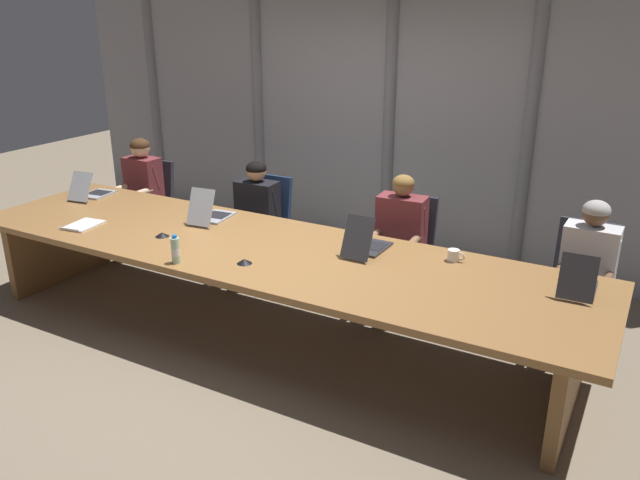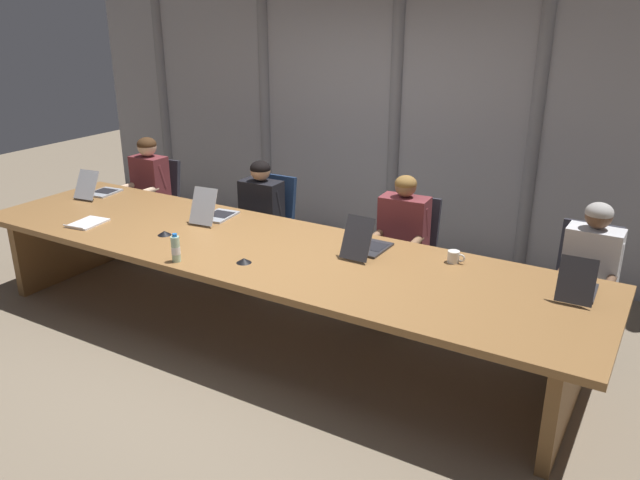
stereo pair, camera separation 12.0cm
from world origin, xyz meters
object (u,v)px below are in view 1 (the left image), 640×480
office_chair_right_mid (576,301)px  person_right_mid (586,271)px  office_chair_left_end (149,215)px  spiral_notepad (83,225)px  person_left_mid (253,214)px  coffee_mug_near (454,255)px  laptop_left_end (92,192)px  water_bottle_primary (176,250)px  conference_mic_left_side (162,234)px  conference_mic_middle (244,261)px  laptop_right_mid (578,284)px  person_left_end (138,189)px  laptop_left_mid (211,214)px  office_chair_left_mid (263,238)px  office_chair_center (404,266)px  laptop_center (367,244)px  person_center (398,237)px

office_chair_right_mid → person_right_mid: (0.04, -0.16, 0.32)m
office_chair_left_end → spiral_notepad: (0.65, -1.40, 0.42)m
office_chair_left_end → person_left_mid: 1.53m
person_right_mid → coffee_mug_near: person_right_mid is taller
person_left_mid → coffee_mug_near: (2.10, -0.48, 0.16)m
laptop_left_end → water_bottle_primary: (1.81, -0.87, 0.04)m
office_chair_right_mid → coffee_mug_near: office_chair_right_mid is taller
person_right_mid → spiral_notepad: (-3.77, -1.25, 0.09)m
conference_mic_left_side → conference_mic_middle: 0.91m
laptop_right_mid → conference_mic_left_side: 3.08m
office_chair_left_end → person_left_end: bearing=8.7°
laptop_left_mid → office_chair_left_mid: laptop_left_mid is taller
office_chair_left_end → conference_mic_left_side: (1.40, -1.27, 0.43)m
office_chair_center → conference_mic_left_side: (-1.56, -1.28, 0.42)m
person_right_mid → conference_mic_left_side: person_right_mid is taller
person_left_end → office_chair_left_mid: bearing=96.7°
laptop_center → office_chair_left_end: (-2.96, 0.78, -0.47)m
conference_mic_middle → person_center: bearing=62.4°
laptop_left_mid → office_chair_left_end: (-1.49, 0.76, -0.47)m
person_center → conference_mic_middle: bearing=-31.5°
office_chair_left_end → person_center: bearing=81.6°
office_chair_right_mid → water_bottle_primary: bearing=-57.8°
person_right_mid → office_chair_left_end: bearing=-90.9°
laptop_left_mid → laptop_center: (1.47, -0.02, 0.00)m
person_left_end → office_chair_left_end: bearing=-165.2°
office_chair_left_end → conference_mic_middle: (2.30, -1.41, 0.43)m
person_left_mid → person_right_mid: 2.94m
laptop_left_mid → office_chair_center: laptop_left_mid is taller
laptop_left_mid → conference_mic_middle: (0.81, -0.65, -0.04)m
person_left_end → conference_mic_left_side: person_left_end is taller
office_chair_left_mid → water_bottle_primary: 1.75m
laptop_right_mid → person_left_mid: (-2.95, 0.61, -0.17)m
person_left_end → spiral_notepad: 1.40m
person_center → coffee_mug_near: person_center is taller
laptop_left_mid → water_bottle_primary: bearing=-163.3°
laptop_left_end → office_chair_left_mid: (1.43, 0.76, -0.46)m
laptop_left_end → water_bottle_primary: size_ratio=2.20×
office_chair_center → spiral_notepad: bearing=-63.0°
person_right_mid → laptop_left_end: bearing=-80.9°
laptop_right_mid → water_bottle_primary: bearing=106.6°
office_chair_left_end → spiral_notepad: office_chair_left_end is taller
laptop_center → person_left_mid: (-1.48, 0.63, -0.17)m
water_bottle_primary → conference_mic_middle: (0.43, 0.23, -0.08)m
office_chair_left_end → coffee_mug_near: 3.67m
office_chair_right_mid → conference_mic_middle: 2.55m
laptop_left_mid → person_center: person_center is taller
office_chair_left_end → laptop_left_end: bearing=-1.1°
laptop_right_mid → conference_mic_middle: 2.24m
laptop_center → person_center: size_ratio=0.40×
conference_mic_left_side → office_chair_left_mid: bearing=86.1°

